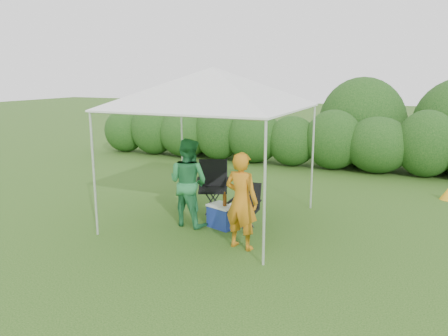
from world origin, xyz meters
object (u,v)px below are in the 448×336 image
at_px(chair_right, 246,203).
at_px(chair_left, 213,182).
at_px(man, 241,201).
at_px(woman, 188,182).
at_px(cooler, 223,216).
at_px(canopy, 213,88).

relative_size(chair_right, chair_left, 0.81).
distance_m(chair_right, man, 0.93).
height_order(woman, cooler, woman).
bearing_deg(woman, man, 161.44).
bearing_deg(canopy, man, -46.90).
distance_m(chair_left, cooler, 1.10).
xyz_separation_m(canopy, woman, (-0.31, -0.40, -1.67)).
bearing_deg(cooler, canopy, 156.28).
distance_m(chair_right, chair_left, 1.26).
bearing_deg(chair_left, canopy, -87.54).
height_order(canopy, man, canopy).
bearing_deg(chair_left, chair_right, -61.30).
relative_size(canopy, man, 2.00).
relative_size(chair_right, man, 0.54).
relative_size(chair_left, man, 0.66).
relative_size(man, cooler, 2.63).
bearing_deg(woman, chair_right, -160.87).
bearing_deg(woman, chair_left, -84.08).
xyz_separation_m(canopy, chair_right, (0.72, -0.20, -1.99)).
xyz_separation_m(chair_left, woman, (-0.03, -0.97, 0.22)).
bearing_deg(chair_right, man, -75.61).
distance_m(woman, cooler, 0.86).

